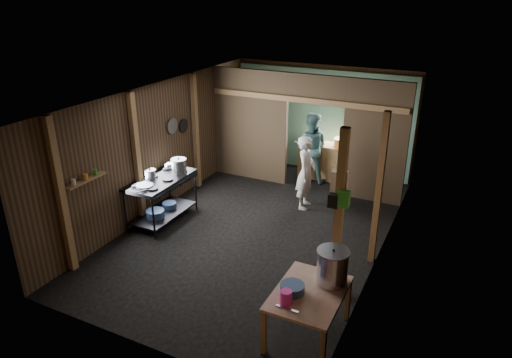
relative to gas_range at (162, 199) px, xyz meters
The scene contains 42 objects.
floor 2.01m from the gas_range, 16.24° to the left, with size 4.50×7.00×0.00m, color black.
ceiling 2.91m from the gas_range, 16.24° to the left, with size 4.50×7.00×0.00m, color black.
wall_back 4.54m from the gas_range, 65.09° to the left, with size 4.50×0.00×2.60m, color #4A3A21.
wall_front 3.60m from the gas_range, 57.51° to the right, with size 4.50×0.00×2.60m, color #4A3A21.
wall_left 1.08m from the gas_range, 124.05° to the left, with size 0.00×7.00×2.60m, color #4A3A21.
wall_right 4.25m from the gas_range, ahead, with size 0.00×7.00×2.60m, color #4A3A21.
partition_left 2.93m from the gas_range, 78.58° to the left, with size 1.85×0.10×2.60m, color brown.
partition_right 4.50m from the gas_range, 38.49° to the left, with size 1.35×0.10×2.60m, color brown.
partition_header 3.94m from the gas_range, 52.22° to the left, with size 1.30×0.10×0.60m, color brown.
turquoise_panel 4.48m from the gas_range, 64.76° to the left, with size 4.40×0.06×2.50m, color #69A29D.
back_counter 4.12m from the gas_range, 58.06° to the left, with size 1.20×0.50×0.85m, color #A17F4C.
wall_clock 4.71m from the gas_range, 61.65° to the left, with size 0.20×0.20×0.03m, color silver.
post_left_a 2.24m from the gas_range, 98.32° to the right, with size 0.10×0.12×2.60m, color #A17F4C.
post_left_b 0.94m from the gas_range, 139.91° to the right, with size 0.10×0.12×2.60m, color #A17F4C.
post_left_c 1.97m from the gas_range, 99.74° to the left, with size 0.10×0.12×2.60m, color #A17F4C.
post_right 4.16m from the gas_range, ahead, with size 0.10×0.12×2.60m, color #A17F4C.
post_free 3.90m from the gas_range, 11.41° to the right, with size 0.12×0.12×2.60m, color #A17F4C.
cross_beam 3.66m from the gas_range, 55.13° to the left, with size 4.40×0.12×0.12m, color #A17F4C.
pan_lid_big 1.57m from the gas_range, 109.20° to the left, with size 0.34×0.34×0.03m, color slate.
pan_lid_small 1.77m from the gas_range, 103.76° to the left, with size 0.30×0.30×0.03m, color black.
wall_shelf 1.84m from the gas_range, 99.87° to the right, with size 0.14×0.80×0.03m, color #A17F4C.
jar_white 2.09m from the gas_range, 98.52° to the right, with size 0.07×0.07×0.10m, color silver.
jar_yellow 1.88m from the gas_range, 99.87° to the right, with size 0.08×0.08×0.10m, color orange.
jar_green 1.70m from the gas_range, 101.45° to the right, with size 0.06×0.06×0.10m, color #2A8E23.
bag_white 3.97m from the gas_range, 10.36° to the right, with size 0.22×0.15×0.32m, color silver.
bag_green 4.05m from the gas_range, 12.07° to the right, with size 0.16×0.12×0.24m, color #2A8E23.
bag_black 3.91m from the gas_range, 12.81° to the right, with size 0.14×0.10×0.20m, color black.
gas_range is the anchor object (origin of this frame).
prep_table 4.14m from the gas_range, 26.39° to the right, with size 0.86×1.18×0.70m, color tan, non-canonical shape.
stove_pot_large 0.73m from the gas_range, 66.75° to the left, with size 0.31×0.31×0.31m, color #B1B1BA, non-canonical shape.
stove_pot_med 0.56m from the gas_range, 156.32° to the right, with size 0.22×0.22×0.20m, color #B1B1BA, non-canonical shape.
stove_saucepan 0.74m from the gas_range, 108.33° to the left, with size 0.16×0.16×0.10m, color #B1B1BA.
frying_pan 0.67m from the gas_range, 90.00° to the right, with size 0.32×0.54×0.07m, color slate, non-canonical shape.
blue_tub_front 0.32m from the gas_range, 90.00° to the right, with size 0.35×0.35×0.15m, color navy.
blue_tub_back 0.31m from the gas_range, 90.00° to the left, with size 0.28×0.28×0.11m, color navy.
stock_pot 4.21m from the gas_range, 21.22° to the right, with size 0.43×0.43×0.50m, color #B1B1BA, non-canonical shape.
wash_basin 4.03m from the gas_range, 28.91° to the right, with size 0.32×0.32×0.12m, color navy.
pink_bucket 4.16m from the gas_range, 31.70° to the right, with size 0.15×0.15×0.18m, color #F52BA5.
knife 4.25m from the gas_range, 32.41° to the right, with size 0.30×0.04×0.01m, color #B1B1BA.
yellow_tub 4.36m from the gas_range, 53.92° to the left, with size 0.35×0.35×0.19m, color orange.
cook 2.94m from the gas_range, 37.68° to the left, with size 0.57×0.37×1.55m, color silver.
worker_back 3.73m from the gas_range, 58.86° to the left, with size 0.80×0.63×1.65m, color slate.
Camera 1 is at (3.36, -7.08, 4.34)m, focal length 32.43 mm.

